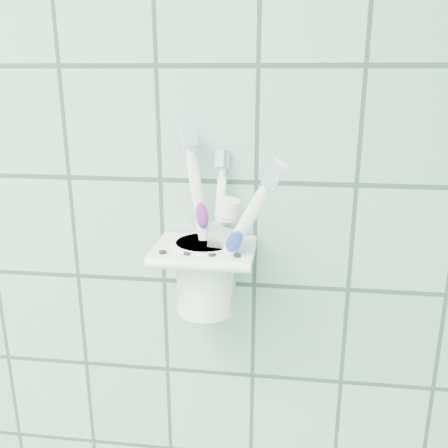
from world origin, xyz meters
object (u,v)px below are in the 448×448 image
at_px(holder_bracket, 204,252).
at_px(toothbrush_blue, 212,233).
at_px(toothpaste_tube, 217,245).
at_px(cup, 205,274).
at_px(toothbrush_pink, 214,218).
at_px(toothbrush_orange, 198,214).

bearing_deg(holder_bracket, toothbrush_blue, -41.19).
bearing_deg(toothbrush_blue, toothpaste_tube, 69.94).
height_order(cup, toothbrush_blue, toothbrush_blue).
bearing_deg(toothbrush_pink, toothpaste_tube, -84.90).
xyz_separation_m(toothbrush_orange, toothpaste_tube, (0.02, -0.01, -0.03)).
xyz_separation_m(cup, toothbrush_pink, (0.01, -0.00, 0.07)).
height_order(toothbrush_blue, toothpaste_tube, toothbrush_blue).
distance_m(cup, toothbrush_pink, 0.07).
distance_m(holder_bracket, toothbrush_blue, 0.03).
relative_size(toothbrush_orange, toothpaste_tube, 1.51).
bearing_deg(toothbrush_orange, cup, -28.01).
bearing_deg(toothbrush_orange, holder_bracket, -40.93).
distance_m(holder_bracket, cup, 0.03).
xyz_separation_m(cup, toothbrush_orange, (-0.01, 0.01, 0.07)).
relative_size(cup, toothbrush_blue, 0.47).
height_order(toothbrush_pink, toothbrush_blue, toothbrush_pink).
relative_size(toothbrush_pink, toothbrush_orange, 1.01).
height_order(toothbrush_blue, toothbrush_orange, toothbrush_orange).
bearing_deg(holder_bracket, toothpaste_tube, -15.21).
xyz_separation_m(holder_bracket, toothpaste_tube, (0.02, -0.00, 0.01)).
relative_size(holder_bracket, toothbrush_pink, 0.54).
distance_m(toothbrush_pink, toothbrush_orange, 0.02).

